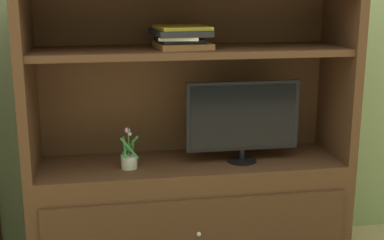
% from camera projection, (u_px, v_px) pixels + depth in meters
% --- Properties ---
extents(painted_rear_wall, '(6.00, 0.10, 2.80)m').
position_uv_depth(painted_rear_wall, '(181.00, 18.00, 3.10)').
color(painted_rear_wall, '#8C9E6B').
rests_on(painted_rear_wall, ground_plane).
extents(media_console, '(1.75, 0.53, 1.58)m').
position_uv_depth(media_console, '(190.00, 183.00, 2.99)').
color(media_console, '#4C2D1C').
rests_on(media_console, ground_plane).
extents(tv_monitor, '(0.63, 0.16, 0.45)m').
position_uv_depth(tv_monitor, '(243.00, 118.00, 2.88)').
color(tv_monitor, black).
rests_on(tv_monitor, media_console).
extents(potted_plant, '(0.10, 0.12, 0.22)m').
position_uv_depth(potted_plant, '(129.00, 160.00, 2.83)').
color(potted_plant, beige).
rests_on(potted_plant, media_console).
extents(magazine_stack, '(0.32, 0.37, 0.12)m').
position_uv_depth(magazine_stack, '(181.00, 37.00, 2.78)').
color(magazine_stack, '#A56638').
rests_on(magazine_stack, media_console).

